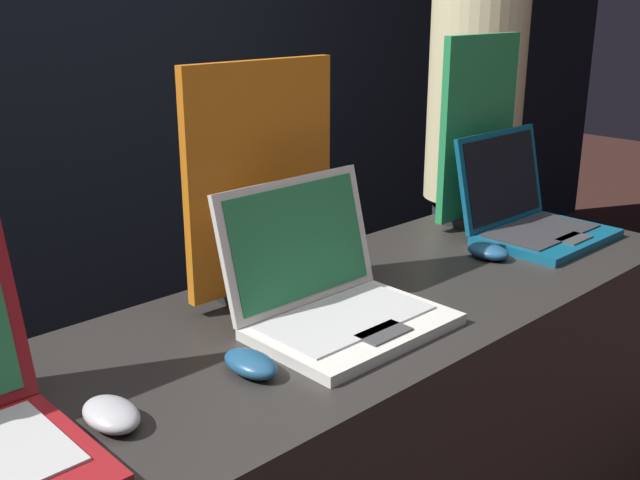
# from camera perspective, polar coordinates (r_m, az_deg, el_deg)

# --- Properties ---
(mouse_front) EXTENTS (0.07, 0.11, 0.03)m
(mouse_front) POSITION_cam_1_polar(r_m,az_deg,el_deg) (1.10, -15.63, -12.67)
(mouse_front) COLOR #B2B2B7
(mouse_front) RESTS_ON display_counter
(laptop_middle) EXTENTS (0.34, 0.30, 0.25)m
(laptop_middle) POSITION_cam_1_polar(r_m,az_deg,el_deg) (1.35, 0.87, -3.98)
(laptop_middle) COLOR silver
(laptop_middle) RESTS_ON display_counter
(mouse_middle) EXTENTS (0.06, 0.11, 0.03)m
(mouse_middle) POSITION_cam_1_polar(r_m,az_deg,el_deg) (1.19, -5.31, -9.35)
(mouse_middle) COLOR navy
(mouse_middle) RESTS_ON display_counter
(promo_stand_middle) EXTENTS (0.34, 0.07, 0.46)m
(promo_stand_middle) POSITION_cam_1_polar(r_m,az_deg,el_deg) (1.44, -4.48, 4.03)
(promo_stand_middle) COLOR black
(promo_stand_middle) RESTS_ON display_counter
(laptop_back) EXTENTS (0.32, 0.29, 0.25)m
(laptop_back) POSITION_cam_1_polar(r_m,az_deg,el_deg) (1.91, 15.61, 2.01)
(laptop_back) COLOR #0F5170
(laptop_back) RESTS_ON display_counter
(mouse_back) EXTENTS (0.07, 0.10, 0.03)m
(mouse_back) POSITION_cam_1_polar(r_m,az_deg,el_deg) (1.73, 12.68, -0.84)
(mouse_back) COLOR navy
(mouse_back) RESTS_ON display_counter
(promo_stand_back) EXTENTS (0.29, 0.07, 0.48)m
(promo_stand_back) POSITION_cam_1_polar(r_m,az_deg,el_deg) (1.95, 11.91, 7.80)
(promo_stand_back) COLOR black
(promo_stand_back) RESTS_ON display_counter
(person_bystander) EXTENTS (0.32, 0.32, 1.68)m
(person_bystander) POSITION_cam_1_polar(r_m,az_deg,el_deg) (2.66, 11.37, 4.72)
(person_bystander) COLOR #282833
(person_bystander) RESTS_ON ground_plane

